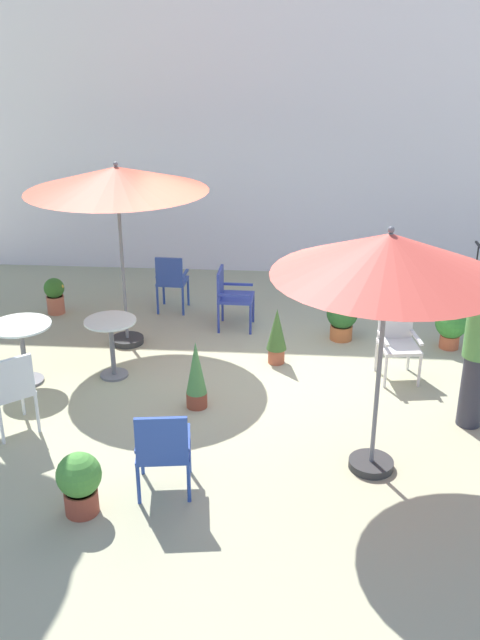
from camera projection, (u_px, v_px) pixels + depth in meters
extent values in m
plane|color=tan|center=(242.00, 377.00, 8.66)|extent=(60.00, 60.00, 0.00)
cube|color=white|center=(261.00, 129.00, 11.59)|extent=(11.01, 0.30, 4.85)
cylinder|color=black|center=(480.00, 285.00, 10.25)|extent=(0.02, 0.02, 1.00)
cylinder|color=black|center=(475.00, 277.00, 10.59)|extent=(0.02, 0.02, 1.00)
cylinder|color=#2D2D2D|center=(371.00, 464.00, 6.87)|extent=(0.44, 0.44, 0.08)
cylinder|color=slate|center=(380.00, 359.00, 6.42)|extent=(0.04, 0.04, 2.38)
cone|color=#D64C3E|center=(389.00, 255.00, 6.04)|extent=(2.07, 2.07, 0.39)
sphere|color=slate|center=(391.00, 230.00, 5.95)|extent=(0.06, 0.06, 0.06)
cylinder|color=#2D2D2D|center=(128.00, 340.00, 9.58)|extent=(0.44, 0.44, 0.08)
cylinder|color=slate|center=(122.00, 259.00, 9.12)|extent=(0.04, 0.04, 2.40)
cone|color=#D24F37|center=(117.00, 179.00, 8.72)|extent=(2.32, 2.32, 0.30)
sphere|color=slate|center=(115.00, 164.00, 8.64)|extent=(0.06, 0.06, 0.06)
cylinder|color=silver|center=(110.00, 321.00, 8.40)|extent=(0.63, 0.63, 0.02)
cylinder|color=slate|center=(112.00, 349.00, 8.55)|extent=(0.06, 0.06, 0.73)
cylinder|color=slate|center=(114.00, 375.00, 8.68)|extent=(0.35, 0.35, 0.03)
cylinder|color=white|center=(20.00, 325.00, 8.26)|extent=(0.73, 0.73, 0.02)
cylinder|color=slate|center=(24.00, 354.00, 8.41)|extent=(0.06, 0.06, 0.74)
cylinder|color=slate|center=(27.00, 380.00, 8.54)|extent=(0.40, 0.40, 0.03)
cube|color=#264498|center=(164.00, 449.00, 6.43)|extent=(0.55, 0.56, 0.04)
cube|color=#264498|center=(161.00, 440.00, 6.13)|extent=(0.47, 0.10, 0.45)
cube|color=#264498|center=(188.00, 437.00, 6.40)|extent=(0.10, 0.45, 0.03)
cube|color=#264498|center=(138.00, 439.00, 6.37)|extent=(0.10, 0.45, 0.03)
cylinder|color=#264498|center=(189.00, 454.00, 6.74)|extent=(0.04, 0.04, 0.40)
cylinder|color=#264498|center=(142.00, 456.00, 6.71)|extent=(0.04, 0.04, 0.40)
cylinder|color=#264498|center=(189.00, 483.00, 6.32)|extent=(0.04, 0.04, 0.40)
cylinder|color=#264498|center=(138.00, 485.00, 6.29)|extent=(0.04, 0.04, 0.40)
cube|color=white|center=(9.00, 390.00, 7.37)|extent=(0.64, 0.64, 0.04)
cube|color=white|center=(14.00, 378.00, 7.11)|extent=(0.33, 0.29, 0.43)
cube|color=white|center=(25.00, 375.00, 7.43)|extent=(0.32, 0.35, 0.03)
cylinder|color=white|center=(22.00, 397.00, 7.74)|extent=(0.04, 0.04, 0.45)
cylinder|color=white|center=(38.00, 413.00, 7.40)|extent=(0.04, 0.04, 0.45)
cylinder|color=white|center=(1.00, 425.00, 7.19)|extent=(0.04, 0.04, 0.45)
cube|color=silver|center=(399.00, 347.00, 8.46)|extent=(0.51, 0.54, 0.04)
cube|color=silver|center=(396.00, 320.00, 8.56)|extent=(0.43, 0.10, 0.48)
cube|color=silver|center=(383.00, 338.00, 8.40)|extent=(0.10, 0.43, 0.03)
cube|color=silver|center=(417.00, 337.00, 8.43)|extent=(0.10, 0.43, 0.03)
cylinder|color=silver|center=(385.00, 372.00, 8.33)|extent=(0.04, 0.04, 0.41)
cylinder|color=silver|center=(419.00, 371.00, 8.36)|extent=(0.04, 0.04, 0.41)
cylinder|color=silver|center=(376.00, 356.00, 8.74)|extent=(0.04, 0.04, 0.41)
cylinder|color=silver|center=(409.00, 355.00, 8.77)|extent=(0.04, 0.04, 0.41)
cube|color=#2F3E98|center=(236.00, 298.00, 9.90)|extent=(0.50, 0.50, 0.04)
cube|color=#2F3E98|center=(220.00, 283.00, 9.84)|extent=(0.05, 0.46, 0.39)
cube|color=#2F3E98|center=(234.00, 295.00, 9.65)|extent=(0.44, 0.05, 0.03)
cube|color=#2F3E98|center=(238.00, 284.00, 10.06)|extent=(0.44, 0.05, 0.03)
cylinder|color=#2F3E98|center=(250.00, 320.00, 9.77)|extent=(0.04, 0.04, 0.44)
cylinder|color=#2F3E98|center=(253.00, 308.00, 10.18)|extent=(0.04, 0.04, 0.44)
cylinder|color=#2F3E98|center=(218.00, 319.00, 9.81)|extent=(0.04, 0.04, 0.44)
cylinder|color=#2F3E98|center=(222.00, 307.00, 10.22)|extent=(0.04, 0.04, 0.44)
cube|color=#2C4797|center=(173.00, 281.00, 10.54)|extent=(0.44, 0.47, 0.04)
cube|color=#2C4797|center=(169.00, 271.00, 10.26)|extent=(0.40, 0.06, 0.41)
cube|color=#2C4797|center=(185.00, 274.00, 10.47)|extent=(0.06, 0.40, 0.03)
cube|color=#2C4797|center=(160.00, 273.00, 10.51)|extent=(0.06, 0.40, 0.03)
cylinder|color=#2C4797|center=(188.00, 292.00, 10.80)|extent=(0.04, 0.04, 0.44)
cylinder|color=#2C4797|center=(164.00, 291.00, 10.84)|extent=(0.04, 0.04, 0.44)
cylinder|color=#2C4797|center=(183.00, 301.00, 10.42)|extent=(0.04, 0.04, 0.44)
cylinder|color=#2C4797|center=(158.00, 300.00, 10.46)|extent=(0.04, 0.04, 0.44)
cylinder|color=#97422F|center=(82.00, 501.00, 6.22)|extent=(0.30, 0.30, 0.23)
cylinder|color=#382819|center=(81.00, 492.00, 6.18)|extent=(0.26, 0.26, 0.02)
sphere|color=#499138|center=(79.00, 475.00, 6.11)|extent=(0.40, 0.40, 0.40)
sphere|color=gold|center=(81.00, 462.00, 6.24)|extent=(0.11, 0.11, 0.11)
sphere|color=gold|center=(70.00, 481.00, 5.99)|extent=(0.08, 0.08, 0.08)
cylinder|color=#BE5C3D|center=(276.00, 355.00, 8.99)|extent=(0.21, 0.21, 0.20)
cylinder|color=#382819|center=(276.00, 349.00, 8.96)|extent=(0.19, 0.19, 0.02)
cone|color=#436C2D|center=(277.00, 329.00, 8.85)|extent=(0.26, 0.26, 0.55)
cylinder|color=brown|center=(197.00, 399.00, 7.96)|extent=(0.24, 0.24, 0.18)
cylinder|color=#382819|center=(197.00, 393.00, 7.93)|extent=(0.21, 0.21, 0.02)
cone|color=#4C8946|center=(196.00, 368.00, 7.80)|extent=(0.24, 0.24, 0.63)
cylinder|color=#CD623E|center=(449.00, 341.00, 9.42)|extent=(0.26, 0.26, 0.18)
cylinder|color=#382819|center=(450.00, 336.00, 9.38)|extent=(0.23, 0.23, 0.02)
sphere|color=#3A8C34|center=(452.00, 322.00, 9.31)|extent=(0.43, 0.43, 0.43)
cylinder|color=#C46648|center=(56.00, 304.00, 10.54)|extent=(0.26, 0.26, 0.27)
cylinder|color=#382819|center=(55.00, 297.00, 10.49)|extent=(0.23, 0.23, 0.02)
sphere|color=#356C25|center=(54.00, 288.00, 10.43)|extent=(0.30, 0.30, 0.30)
sphere|color=yellow|center=(62.00, 286.00, 10.40)|extent=(0.07, 0.07, 0.07)
sphere|color=yellow|center=(55.00, 283.00, 10.51)|extent=(0.07, 0.07, 0.07)
sphere|color=yellow|center=(58.00, 289.00, 10.54)|extent=(0.06, 0.06, 0.06)
cylinder|color=#C76A38|center=(341.00, 332.00, 9.67)|extent=(0.31, 0.31, 0.20)
cylinder|color=#382819|center=(341.00, 326.00, 9.64)|extent=(0.27, 0.27, 0.02)
sphere|color=#2A6128|center=(342.00, 313.00, 9.56)|extent=(0.43, 0.43, 0.43)
cylinder|color=#33333D|center=(472.00, 391.00, 7.48)|extent=(0.26, 0.26, 0.82)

